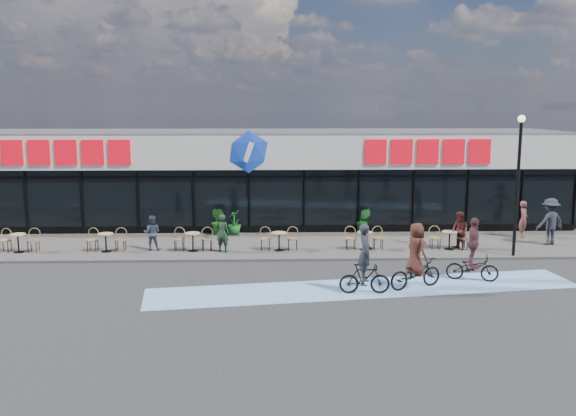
{
  "coord_description": "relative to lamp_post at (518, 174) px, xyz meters",
  "views": [
    {
      "loc": [
        0.95,
        -20.34,
        5.77
      ],
      "look_at": [
        1.65,
        3.5,
        1.8
      ],
      "focal_mm": 38.0,
      "sensor_mm": 36.0,
      "label": 1
    }
  ],
  "objects": [
    {
      "name": "pedestrian_b",
      "position": [
        1.69,
        3.2,
        -2.36
      ],
      "size": [
        0.6,
        0.7,
        1.63
      ],
      "primitive_type": "imported",
      "rotation": [
        0.0,
        0.0,
        1.14
      ],
      "color": "brown",
      "rests_on": "sidewalk"
    },
    {
      "name": "pedestrian_a",
      "position": [
        -1.78,
        1.07,
        -2.41
      ],
      "size": [
        0.82,
        0.91,
        1.54
      ],
      "primitive_type": "imported",
      "rotation": [
        0.0,
        0.0,
        -1.2
      ],
      "color": "#431A18",
      "rests_on": "sidewalk"
    },
    {
      "name": "patron_left",
      "position": [
        -11.27,
        0.95,
        -2.42
      ],
      "size": [
        0.65,
        0.53,
        1.52
      ],
      "primitive_type": "imported",
      "rotation": [
        0.0,
        0.0,
        2.78
      ],
      "color": "#1A301E",
      "rests_on": "sidewalk"
    },
    {
      "name": "bistro_set_3",
      "position": [
        -12.47,
        1.19,
        -2.72
      ],
      "size": [
        1.54,
        0.62,
        0.9
      ],
      "color": "tan",
      "rests_on": "sidewalk"
    },
    {
      "name": "bistro_set_4",
      "position": [
        -9.04,
        1.19,
        -2.72
      ],
      "size": [
        1.54,
        0.62,
        0.9
      ],
      "color": "tan",
      "rests_on": "sidewalk"
    },
    {
      "name": "potted_plant_left",
      "position": [
        -11.71,
        4.17,
        -2.56
      ],
      "size": [
        0.86,
        0.86,
        1.23
      ],
      "primitive_type": "imported",
      "rotation": [
        0.0,
        0.0,
        5.48
      ],
      "color": "#22651D",
      "rests_on": "sidewalk"
    },
    {
      "name": "potted_plant_mid",
      "position": [
        -11.0,
        4.21,
        -2.62
      ],
      "size": [
        0.77,
        0.77,
        1.11
      ],
      "primitive_type": "imported",
      "rotation": [
        0.0,
        0.0,
        4.44
      ],
      "color": "#195A1E",
      "rests_on": "sidewalk"
    },
    {
      "name": "pedestrian_c",
      "position": [
        2.23,
        1.85,
        -2.2
      ],
      "size": [
        1.41,
        1.06,
        1.95
      ],
      "primitive_type": "imported",
      "rotation": [
        0.0,
        0.0,
        3.44
      ],
      "color": "#22232A",
      "rests_on": "sidewalk"
    },
    {
      "name": "bike_lane",
      "position": [
        -6.33,
        -3.8,
        -3.27
      ],
      "size": [
        14.17,
        4.13,
        0.01
      ],
      "primitive_type": "cube",
      "rotation": [
        0.0,
        0.0,
        0.14
      ],
      "color": "#73A7DA",
      "rests_on": "ground"
    },
    {
      "name": "bistro_set_6",
      "position": [
        -2.18,
        1.19,
        -2.72
      ],
      "size": [
        1.54,
        0.62,
        0.9
      ],
      "color": "tan",
      "rests_on": "sidewalk"
    },
    {
      "name": "bistro_set_5",
      "position": [
        -5.61,
        1.19,
        -2.72
      ],
      "size": [
        1.54,
        0.62,
        0.9
      ],
      "color": "tan",
      "rests_on": "sidewalk"
    },
    {
      "name": "lamp_post",
      "position": [
        0.0,
        0.0,
        0.0
      ],
      "size": [
        0.28,
        0.28,
        5.37
      ],
      "color": "black",
      "rests_on": "sidewalk"
    },
    {
      "name": "cyclist_c",
      "position": [
        -6.45,
        -4.37,
        -2.45
      ],
      "size": [
        1.6,
        0.65,
        2.22
      ],
      "color": "black",
      "rests_on": "ground"
    },
    {
      "name": "cyclist_a",
      "position": [
        -4.73,
        -3.84,
        -2.48
      ],
      "size": [
        2.03,
        1.39,
        2.14
      ],
      "color": "black",
      "rests_on": "ground"
    },
    {
      "name": "building",
      "position": [
        -10.33,
        7.63,
        -0.94
      ],
      "size": [
        30.6,
        6.57,
        4.75
      ],
      "color": "black",
      "rests_on": "ground"
    },
    {
      "name": "patron_right",
      "position": [
        -14.12,
        1.35,
        -2.48
      ],
      "size": [
        0.7,
        0.55,
        1.4
      ],
      "primitive_type": "imported",
      "rotation": [
        0.0,
        0.0,
        3.11
      ],
      "color": "#30384A",
      "rests_on": "sidewalk"
    },
    {
      "name": "bistro_set_1",
      "position": [
        -19.33,
        1.19,
        -2.72
      ],
      "size": [
        1.54,
        0.62,
        0.9
      ],
      "color": "tan",
      "rests_on": "sidewalk"
    },
    {
      "name": "sidewalk",
      "position": [
        -10.33,
        2.2,
        -3.23
      ],
      "size": [
        44.0,
        5.0,
        0.1
      ],
      "primitive_type": "cube",
      "color": "#5D5852",
      "rests_on": "ground"
    },
    {
      "name": "cyclist_b",
      "position": [
        -2.62,
        -3.03,
        -2.46
      ],
      "size": [
        1.8,
        1.07,
        2.15
      ],
      "color": "black",
      "rests_on": "ground"
    },
    {
      "name": "ground",
      "position": [
        -10.33,
        -2.3,
        -3.28
      ],
      "size": [
        120.0,
        120.0,
        0.0
      ],
      "primitive_type": "plane",
      "color": "#28282B",
      "rests_on": "ground"
    },
    {
      "name": "bistro_set_2",
      "position": [
        -15.9,
        1.19,
        -2.72
      ],
      "size": [
        1.54,
        0.62,
        0.9
      ],
      "color": "tan",
      "rests_on": "sidewalk"
    },
    {
      "name": "potted_plant_right",
      "position": [
        -5.16,
        4.41,
        -2.61
      ],
      "size": [
        0.73,
        0.64,
        1.14
      ],
      "primitive_type": "imported",
      "rotation": [
        0.0,
        0.0,
        6.04
      ],
      "color": "#1B5F20",
      "rests_on": "sidewalk"
    }
  ]
}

